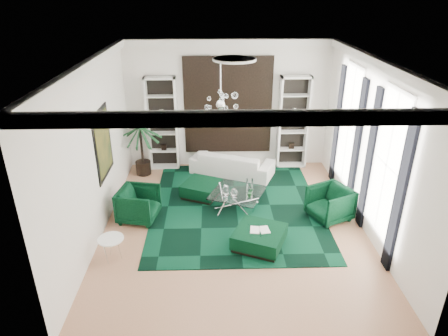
{
  "coord_description": "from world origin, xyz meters",
  "views": [
    {
      "loc": [
        -0.47,
        -8.01,
        5.16
      ],
      "look_at": [
        -0.21,
        0.5,
        1.23
      ],
      "focal_mm": 32.0,
      "sensor_mm": 36.0,
      "label": 1
    }
  ],
  "objects_px": {
    "sofa": "(232,163)",
    "ottoman_side": "(202,189)",
    "palm": "(141,136)",
    "armchair_right": "(330,203)",
    "coffee_table": "(237,199)",
    "ottoman_front": "(259,238)",
    "armchair_left": "(139,204)",
    "side_table": "(112,249)"
  },
  "relations": [
    {
      "from": "ottoman_front",
      "to": "armchair_right",
      "type": "bearing_deg",
      "value": 30.83
    },
    {
      "from": "coffee_table",
      "to": "ottoman_side",
      "type": "distance_m",
      "value": 1.08
    },
    {
      "from": "ottoman_front",
      "to": "palm",
      "type": "distance_m",
      "value": 4.92
    },
    {
      "from": "armchair_left",
      "to": "armchair_right",
      "type": "relative_size",
      "value": 1.0
    },
    {
      "from": "sofa",
      "to": "side_table",
      "type": "xyz_separation_m",
      "value": [
        -2.65,
        -3.99,
        -0.1
      ]
    },
    {
      "from": "coffee_table",
      "to": "ottoman_side",
      "type": "xyz_separation_m",
      "value": [
        -0.91,
        0.59,
        -0.01
      ]
    },
    {
      "from": "armchair_left",
      "to": "ottoman_side",
      "type": "distance_m",
      "value": 1.86
    },
    {
      "from": "coffee_table",
      "to": "ottoman_front",
      "type": "bearing_deg",
      "value": -77.67
    },
    {
      "from": "coffee_table",
      "to": "ottoman_side",
      "type": "bearing_deg",
      "value": 147.05
    },
    {
      "from": "sofa",
      "to": "ottoman_front",
      "type": "distance_m",
      "value": 3.65
    },
    {
      "from": "side_table",
      "to": "ottoman_side",
      "type": "bearing_deg",
      "value": 56.25
    },
    {
      "from": "ottoman_side",
      "to": "palm",
      "type": "bearing_deg",
      "value": 140.91
    },
    {
      "from": "coffee_table",
      "to": "armchair_left",
      "type": "bearing_deg",
      "value": -167.66
    },
    {
      "from": "armchair_right",
      "to": "palm",
      "type": "height_order",
      "value": "palm"
    },
    {
      "from": "ottoman_side",
      "to": "ottoman_front",
      "type": "relative_size",
      "value": 0.9
    },
    {
      "from": "armchair_right",
      "to": "side_table",
      "type": "relative_size",
      "value": 1.72
    },
    {
      "from": "sofa",
      "to": "coffee_table",
      "type": "xyz_separation_m",
      "value": [
        0.04,
        -1.92,
        -0.14
      ]
    },
    {
      "from": "coffee_table",
      "to": "ottoman_front",
      "type": "height_order",
      "value": "coffee_table"
    },
    {
      "from": "sofa",
      "to": "coffee_table",
      "type": "bearing_deg",
      "value": 114.0
    },
    {
      "from": "sofa",
      "to": "ottoman_side",
      "type": "bearing_deg",
      "value": 79.62
    },
    {
      "from": "coffee_table",
      "to": "palm",
      "type": "height_order",
      "value": "palm"
    },
    {
      "from": "coffee_table",
      "to": "side_table",
      "type": "bearing_deg",
      "value": -142.41
    },
    {
      "from": "ottoman_side",
      "to": "side_table",
      "type": "height_order",
      "value": "side_table"
    },
    {
      "from": "coffee_table",
      "to": "ottoman_front",
      "type": "xyz_separation_m",
      "value": [
        0.37,
        -1.7,
        -0.01
      ]
    },
    {
      "from": "sofa",
      "to": "ottoman_side",
      "type": "distance_m",
      "value": 1.6
    },
    {
      "from": "ottoman_front",
      "to": "ottoman_side",
      "type": "bearing_deg",
      "value": 119.24
    },
    {
      "from": "ottoman_front",
      "to": "palm",
      "type": "xyz_separation_m",
      "value": [
        -3.05,
        3.72,
        1.0
      ]
    },
    {
      "from": "ottoman_side",
      "to": "palm",
      "type": "relative_size",
      "value": 0.38
    },
    {
      "from": "side_table",
      "to": "sofa",
      "type": "bearing_deg",
      "value": 56.41
    },
    {
      "from": "armchair_left",
      "to": "ottoman_side",
      "type": "relative_size",
      "value": 0.99
    },
    {
      "from": "coffee_table",
      "to": "palm",
      "type": "bearing_deg",
      "value": 142.89
    },
    {
      "from": "side_table",
      "to": "palm",
      "type": "bearing_deg",
      "value": 89.85
    },
    {
      "from": "ottoman_side",
      "to": "ottoman_front",
      "type": "bearing_deg",
      "value": -60.76
    },
    {
      "from": "sofa",
      "to": "armchair_right",
      "type": "relative_size",
      "value": 2.68
    },
    {
      "from": "armchair_right",
      "to": "ottoman_front",
      "type": "height_order",
      "value": "armchair_right"
    },
    {
      "from": "coffee_table",
      "to": "armchair_right",
      "type": "bearing_deg",
      "value": -15.99
    },
    {
      "from": "armchair_right",
      "to": "coffee_table",
      "type": "relative_size",
      "value": 0.75
    },
    {
      "from": "ottoman_side",
      "to": "ottoman_front",
      "type": "distance_m",
      "value": 2.63
    },
    {
      "from": "palm",
      "to": "armchair_right",
      "type": "bearing_deg",
      "value": -28.62
    },
    {
      "from": "armchair_right",
      "to": "ottoman_front",
      "type": "relative_size",
      "value": 0.89
    },
    {
      "from": "armchair_right",
      "to": "ottoman_side",
      "type": "xyz_separation_m",
      "value": [
        -3.09,
        1.21,
        -0.21
      ]
    },
    {
      "from": "ottoman_side",
      "to": "side_table",
      "type": "xyz_separation_m",
      "value": [
        -1.78,
        -2.66,
        0.05
      ]
    }
  ]
}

